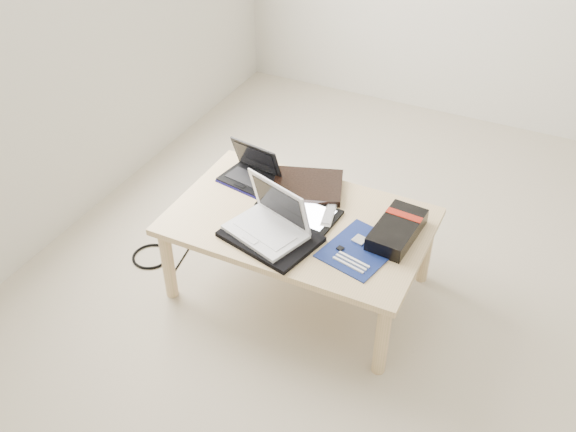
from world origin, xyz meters
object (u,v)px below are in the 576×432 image
at_px(gpu_box, 397,230).
at_px(white_laptop, 270,222).
at_px(coffee_table, 299,227).
at_px(netbook, 251,173).

bearing_deg(gpu_box, white_laptop, -155.72).
height_order(coffee_table, gpu_box, gpu_box).
bearing_deg(netbook, coffee_table, -27.66).
height_order(white_laptop, gpu_box, white_laptop).
height_order(netbook, gpu_box, netbook).
distance_m(coffee_table, gpu_box, 0.43).
relative_size(coffee_table, white_laptop, 3.01).
bearing_deg(white_laptop, netbook, 129.48).
xyz_separation_m(netbook, gpu_box, (0.74, -0.10, -0.00)).
height_order(netbook, white_laptop, white_laptop).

